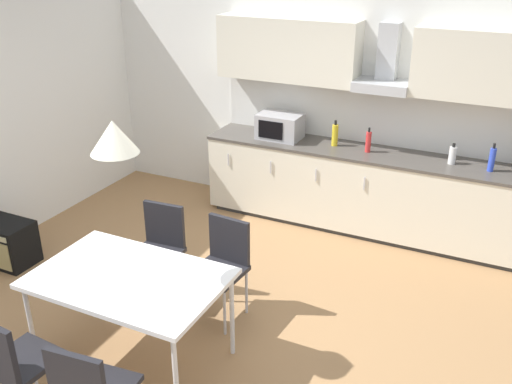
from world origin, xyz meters
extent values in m
cube|color=#9E754C|center=(0.00, 0.00, -0.01)|extent=(7.99, 7.41, 0.02)
cube|color=white|center=(0.00, 2.52, 1.26)|extent=(6.40, 0.10, 2.52)
cube|color=#333333|center=(0.72, 2.17, 0.03)|extent=(3.55, 0.55, 0.05)
cube|color=silver|center=(0.72, 2.17, 0.46)|extent=(3.69, 0.60, 0.83)
cube|color=#4C4742|center=(0.72, 2.17, 0.89)|extent=(3.71, 0.62, 0.03)
cube|color=silver|center=(-0.86, 1.86, 0.67)|extent=(0.01, 0.01, 0.14)
cube|color=silver|center=(-0.33, 1.86, 0.67)|extent=(0.01, 0.01, 0.14)
cube|color=silver|center=(0.20, 1.86, 0.67)|extent=(0.01, 0.01, 0.14)
cube|color=silver|center=(0.72, 1.86, 0.67)|extent=(0.01, 0.01, 0.14)
cube|color=silver|center=(0.72, 2.46, 1.19)|extent=(3.69, 0.02, 0.57)
cube|color=silver|center=(-0.34, 2.30, 1.88)|extent=(1.57, 0.34, 0.67)
cube|color=silver|center=(1.79, 2.30, 1.88)|extent=(1.57, 0.34, 0.67)
cube|color=#B7BABF|center=(0.72, 2.28, 1.59)|extent=(0.56, 0.40, 0.10)
cube|color=#B7BABF|center=(0.72, 2.39, 1.90)|extent=(0.20, 0.16, 0.62)
cube|color=#ADADB2|center=(-0.36, 2.17, 1.05)|extent=(0.48, 0.34, 0.28)
cube|color=black|center=(-0.40, 2.00, 1.05)|extent=(0.29, 0.01, 0.20)
cylinder|color=red|center=(0.65, 2.16, 1.02)|extent=(0.06, 0.06, 0.22)
cylinder|color=black|center=(0.65, 2.16, 1.15)|extent=(0.02, 0.02, 0.05)
cylinder|color=yellow|center=(0.27, 2.20, 1.03)|extent=(0.07, 0.07, 0.23)
cylinder|color=black|center=(0.27, 2.20, 1.17)|extent=(0.03, 0.03, 0.05)
cylinder|color=blue|center=(1.87, 2.14, 1.02)|extent=(0.06, 0.06, 0.23)
cylinder|color=black|center=(1.87, 2.14, 1.17)|extent=(0.02, 0.02, 0.05)
cylinder|color=white|center=(1.50, 2.19, 1.00)|extent=(0.07, 0.07, 0.18)
cylinder|color=black|center=(1.50, 2.19, 1.10)|extent=(0.03, 0.03, 0.04)
cube|color=white|center=(-0.29, -0.71, 0.74)|extent=(1.38, 0.90, 0.04)
cylinder|color=silver|center=(-0.92, -1.10, 0.36)|extent=(0.04, 0.04, 0.72)
cylinder|color=silver|center=(0.33, -1.10, 0.36)|extent=(0.04, 0.04, 0.72)
cylinder|color=silver|center=(-0.92, -0.32, 0.36)|extent=(0.04, 0.04, 0.72)
cylinder|color=silver|center=(0.33, -0.32, 0.36)|extent=(0.04, 0.04, 0.72)
cube|color=black|center=(-0.60, 0.04, 0.45)|extent=(0.43, 0.43, 0.04)
cube|color=black|center=(-0.62, 0.22, 0.67)|extent=(0.38, 0.07, 0.40)
cylinder|color=silver|center=(-0.42, -0.12, 0.21)|extent=(0.02, 0.02, 0.43)
cylinder|color=silver|center=(-0.76, -0.14, 0.21)|extent=(0.02, 0.02, 0.43)
cylinder|color=silver|center=(-0.45, 0.22, 0.21)|extent=(0.02, 0.02, 0.43)
cylinder|color=silver|center=(-0.79, 0.19, 0.21)|extent=(0.02, 0.02, 0.43)
cube|color=black|center=(-0.60, -1.46, 0.45)|extent=(0.43, 0.43, 0.04)
cylinder|color=silver|center=(-0.76, -1.28, 0.21)|extent=(0.02, 0.02, 0.43)
cylinder|color=silver|center=(-0.42, -1.30, 0.21)|extent=(0.02, 0.02, 0.43)
cube|color=black|center=(0.03, -1.64, 0.67)|extent=(0.38, 0.08, 0.40)
cube|color=black|center=(0.02, 0.04, 0.45)|extent=(0.43, 0.43, 0.04)
cube|color=black|center=(0.03, 0.22, 0.67)|extent=(0.38, 0.07, 0.40)
cylinder|color=silver|center=(0.17, -0.15, 0.21)|extent=(0.02, 0.02, 0.43)
cylinder|color=silver|center=(-0.17, -0.12, 0.21)|extent=(0.02, 0.02, 0.43)
cylinder|color=silver|center=(0.20, 0.19, 0.21)|extent=(0.02, 0.02, 0.43)
cylinder|color=silver|center=(-0.14, 0.22, 0.21)|extent=(0.02, 0.02, 0.43)
cube|color=black|center=(-2.31, -0.07, 0.22)|extent=(0.52, 0.36, 0.44)
cone|color=silver|center=(-0.29, -0.71, 1.81)|extent=(0.32, 0.32, 0.22)
camera|label=1|loc=(2.04, -3.46, 2.98)|focal=40.00mm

